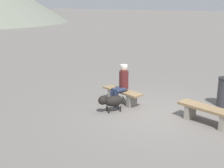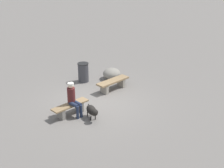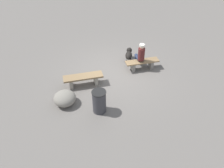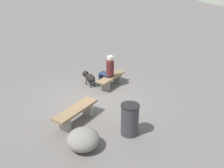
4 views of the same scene
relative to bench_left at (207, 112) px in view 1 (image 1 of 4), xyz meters
name	(u,v)px [view 1 (image 1 of 4)]	position (x,y,z in m)	size (l,w,h in m)	color
ground	(154,114)	(1.55, 0.13, -0.36)	(210.00, 210.00, 0.06)	slate
bench_left	(207,112)	(0.00, 0.00, 0.00)	(1.74, 0.83, 0.48)	gray
bench_right	(122,94)	(2.89, -0.13, -0.03)	(1.61, 0.75, 0.45)	gray
seated_person	(122,82)	(2.84, -0.01, 0.43)	(0.41, 0.67, 1.34)	#511E1E
dog	(111,101)	(2.71, 0.78, 0.02)	(0.64, 0.78, 0.54)	black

